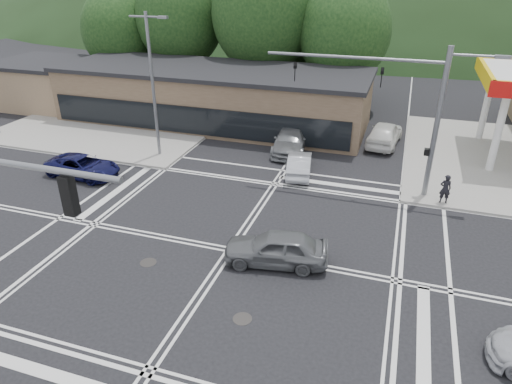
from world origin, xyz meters
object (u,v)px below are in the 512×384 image
(car_grey_center, at_px, (276,248))
(car_queue_a, at_px, (299,164))
(pedestrian, at_px, (445,189))
(car_northbound, at_px, (290,140))
(car_blue_west, at_px, (83,166))
(car_queue_b, at_px, (385,133))

(car_grey_center, xyz_separation_m, car_queue_a, (-1.19, 9.30, -0.10))
(pedestrian, bearing_deg, car_northbound, -35.20)
(car_grey_center, bearing_deg, car_blue_west, -120.27)
(car_northbound, xyz_separation_m, pedestrian, (9.64, -5.18, 0.18))
(car_queue_a, xyz_separation_m, car_queue_b, (4.50, 6.79, 0.19))
(car_grey_center, bearing_deg, car_queue_b, 158.49)
(car_grey_center, distance_m, car_northbound, 13.26)
(pedestrian, bearing_deg, car_grey_center, 41.39)
(car_grey_center, distance_m, car_queue_b, 16.42)
(car_blue_west, xyz_separation_m, car_queue_a, (12.24, 4.31, 0.01))
(car_queue_a, height_order, car_queue_b, car_queue_b)
(car_queue_a, bearing_deg, car_northbound, -77.79)
(car_blue_west, distance_m, pedestrian, 20.57)
(car_grey_center, height_order, car_queue_b, car_queue_b)
(car_grey_center, xyz_separation_m, pedestrian, (6.95, 7.80, 0.20))
(car_queue_a, bearing_deg, car_grey_center, 87.34)
(car_northbound, distance_m, pedestrian, 10.94)
(car_blue_west, relative_size, pedestrian, 2.87)
(car_queue_a, height_order, car_northbound, car_northbound)
(car_queue_b, height_order, car_northbound, car_queue_b)
(car_blue_west, distance_m, car_grey_center, 14.33)
(car_blue_west, height_order, car_queue_a, car_queue_a)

